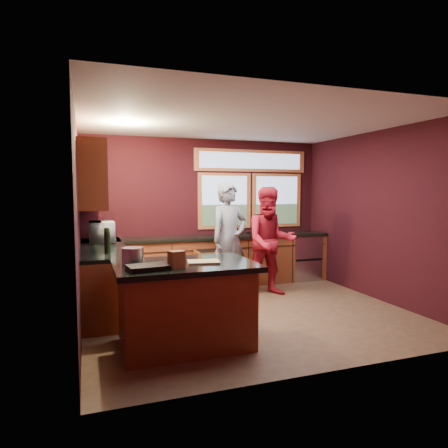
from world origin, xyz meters
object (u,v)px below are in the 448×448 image
person_grey (229,239)px  cutting_board (203,262)px  island (185,304)px  stock_pot (133,256)px  person_red (270,241)px

person_grey → cutting_board: person_grey is taller
island → person_grey: 2.28m
person_grey → stock_pot: size_ratio=7.82×
person_grey → stock_pot: (-1.76, -1.73, 0.10)m
person_red → island: bearing=-127.7°
person_grey → person_red: person_grey is taller
island → stock_pot: size_ratio=6.46×
island → cutting_board: cutting_board is taller
island → person_red: person_red is taller
island → person_red: 2.53m
person_grey → person_red: bearing=-34.7°
stock_pot → island: bearing=-15.3°
island → stock_pot: stock_pot is taller
island → cutting_board: bearing=-14.0°
stock_pot → cutting_board: bearing=-14.9°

